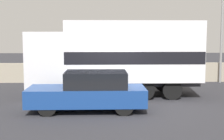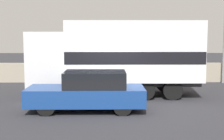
# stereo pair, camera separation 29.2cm
# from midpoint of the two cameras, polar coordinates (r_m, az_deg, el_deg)

# --- Properties ---
(ground_plane) EXTENTS (80.00, 80.00, 0.00)m
(ground_plane) POSITION_cam_midpoint_polar(r_m,az_deg,el_deg) (11.96, 0.98, -7.32)
(ground_plane) COLOR #2D2D33
(stone_wall_backdrop) EXTENTS (60.00, 0.35, 1.16)m
(stone_wall_backdrop) POSITION_cam_midpoint_polar(r_m,az_deg,el_deg) (19.05, 0.35, -0.46)
(stone_wall_backdrop) COLOR #A39984
(stone_wall_backdrop) RESTS_ON ground_plane
(box_truck) EXTENTS (7.83, 2.60, 3.46)m
(box_truck) POSITION_cam_midpoint_polar(r_m,az_deg,el_deg) (14.56, 1.87, 2.80)
(box_truck) COLOR silver
(box_truck) RESTS_ON ground_plane
(car_hatchback) EXTENTS (4.36, 1.71, 1.50)m
(car_hatchback) POSITION_cam_midpoint_polar(r_m,az_deg,el_deg) (11.71, -3.61, -3.91)
(car_hatchback) COLOR navy
(car_hatchback) RESTS_ON ground_plane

